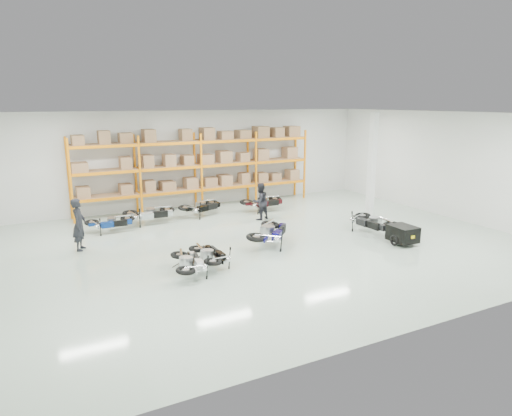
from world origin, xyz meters
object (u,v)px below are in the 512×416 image
moto_blue_centre (270,228)px  moto_back_d (263,199)px  moto_back_a (110,220)px  person_back (260,201)px  moto_black_far_left (211,251)px  moto_silver_left (189,259)px  trailer (403,234)px  person_left (79,224)px  moto_touring_right (372,219)px  moto_back_b (150,210)px  moto_back_c (202,204)px

moto_blue_centre → moto_back_d: 5.11m
moto_back_a → person_back: bearing=-98.2°
moto_black_far_left → moto_back_a: (-2.02, 5.29, 0.01)m
moto_silver_left → moto_back_d: size_ratio=0.90×
trailer → person_left: person_left is taller
moto_black_far_left → moto_touring_right: 6.83m
moto_back_a → moto_back_b: 1.74m
moto_touring_right → person_left: 10.55m
moto_back_b → person_back: (4.34, -1.46, 0.22)m
trailer → moto_back_a: bearing=145.2°
person_back → moto_black_far_left: bearing=32.9°
moto_back_a → moto_back_d: 6.82m
moto_black_far_left → trailer: bearing=171.5°
moto_blue_centre → person_left: person_left is taller
moto_blue_centre → moto_silver_left: moto_blue_centre is taller
moto_black_far_left → trailer: 6.88m
moto_blue_centre → moto_back_c: moto_blue_centre is taller
moto_blue_centre → moto_silver_left: size_ratio=1.25×
moto_back_a → moto_silver_left: bearing=-167.2°
person_left → trailer: bearing=-92.7°
moto_touring_right → moto_back_d: 5.43m
person_left → person_back: size_ratio=1.13×
moto_back_c → person_back: size_ratio=1.13×
moto_silver_left → moto_back_d: bearing=-122.2°
moto_touring_right → moto_back_a: moto_touring_right is taller
moto_back_c → person_left: size_ratio=1.00×
moto_blue_centre → moto_silver_left: bearing=66.9°
moto_black_far_left → moto_back_c: (1.98, 6.07, 0.06)m
moto_black_far_left → person_back: (3.97, 4.35, 0.30)m
trailer → moto_silver_left: bearing=176.0°
moto_back_c → person_left: (-5.31, -2.55, 0.34)m
moto_silver_left → trailer: (7.61, -0.63, -0.10)m
moto_blue_centre → moto_back_d: moto_blue_centre is taller
moto_black_far_left → moto_back_b: moto_back_b is taller
person_left → person_back: person_left is taller
moto_back_c → moto_silver_left: bearing=137.7°
trailer → moto_back_c: bearing=125.0°
moto_back_b → moto_back_c: bearing=-81.0°
moto_silver_left → person_back: (4.78, 4.73, 0.29)m
moto_silver_left → trailer: 7.64m
trailer → person_back: size_ratio=1.01×
moto_back_c → person_back: 2.64m
moto_blue_centre → moto_back_a: size_ratio=1.26×
moto_back_b → moto_silver_left: bearing=178.6°
moto_back_d → person_back: 1.54m
moto_blue_centre → moto_back_a: bearing=2.2°
moto_blue_centre → person_back: person_back is taller
moto_back_c → moto_touring_right: bearing=-157.6°
moto_silver_left → trailer: size_ratio=1.01×
person_back → moto_silver_left: bearing=30.0°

